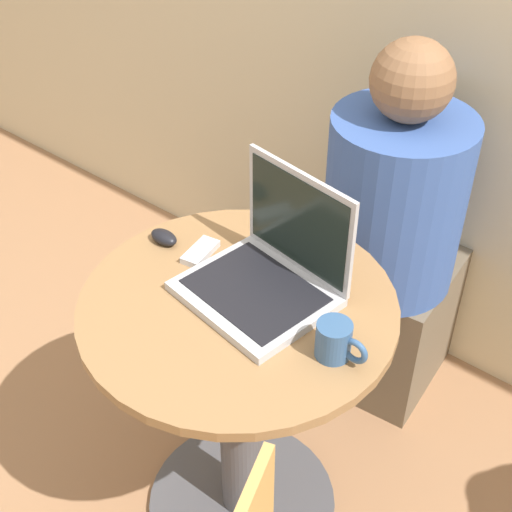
% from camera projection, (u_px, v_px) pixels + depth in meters
% --- Properties ---
extents(ground_plane, '(12.00, 12.00, 0.00)m').
position_uv_depth(ground_plane, '(242.00, 502.00, 2.01)').
color(ground_plane, '#9E704C').
extents(round_table, '(0.69, 0.69, 0.76)m').
position_uv_depth(round_table, '(240.00, 390.00, 1.71)').
color(round_table, '#4C4C51').
rests_on(round_table, ground_plane).
extents(laptop, '(0.34, 0.30, 0.26)m').
position_uv_depth(laptop, '(269.00, 270.00, 1.53)').
color(laptop, '#B7B7BC').
rests_on(laptop, round_table).
extents(cell_phone, '(0.06, 0.11, 0.02)m').
position_uv_depth(cell_phone, '(200.00, 252.00, 1.65)').
color(cell_phone, silver).
rests_on(cell_phone, round_table).
extents(computer_mouse, '(0.07, 0.04, 0.03)m').
position_uv_depth(computer_mouse, '(164.00, 237.00, 1.68)').
color(computer_mouse, black).
rests_on(computer_mouse, round_table).
extents(coffee_cup, '(0.11, 0.07, 0.08)m').
position_uv_depth(coffee_cup, '(335.00, 341.00, 1.38)').
color(coffee_cup, '#335684').
rests_on(coffee_cup, round_table).
extents(person_seated, '(0.41, 0.60, 1.16)m').
position_uv_depth(person_seated, '(395.00, 255.00, 2.11)').
color(person_seated, brown).
rests_on(person_seated, ground_plane).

